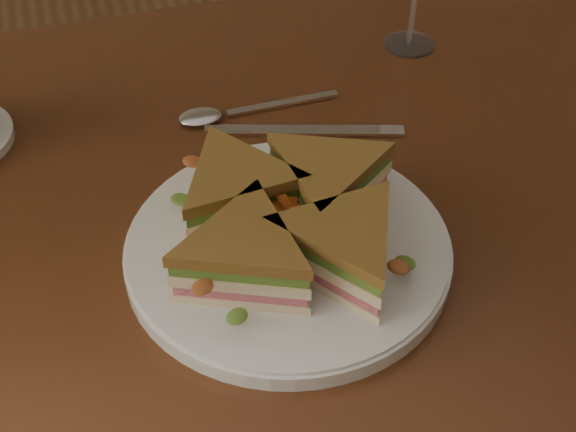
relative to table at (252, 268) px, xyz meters
The scene contains 6 objects.
table is the anchor object (origin of this frame).
plate 0.14m from the table, 80.56° to the right, with size 0.29×0.29×0.02m, color white.
sandwich_wedges 0.17m from the table, 80.56° to the right, with size 0.28×0.28×0.06m.
crisps_mound 0.17m from the table, 80.56° to the right, with size 0.09×0.09×0.05m, color #C25218, non-canonical shape.
spoon 0.17m from the table, 87.76° to the left, with size 0.18×0.03×0.01m.
knife 0.16m from the table, 48.39° to the left, with size 0.21×0.08×0.00m.
Camera 1 is at (-0.13, -0.57, 1.27)m, focal length 50.00 mm.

